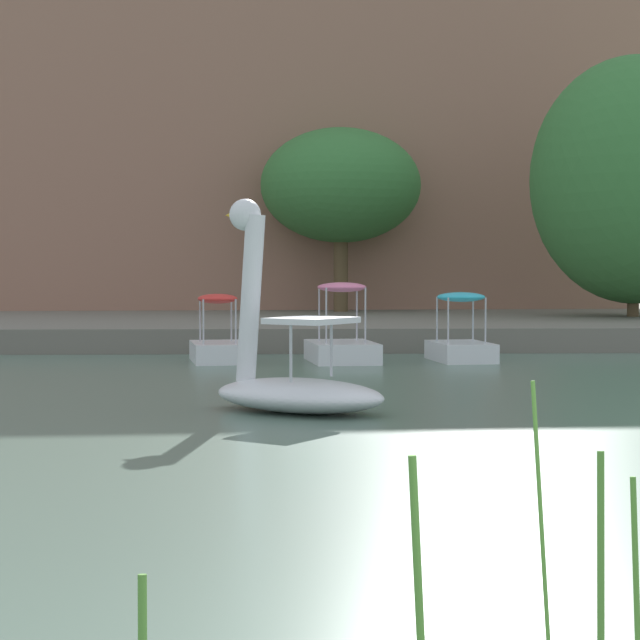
{
  "coord_description": "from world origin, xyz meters",
  "views": [
    {
      "loc": [
        -1.62,
        -4.42,
        1.94
      ],
      "look_at": [
        -0.85,
        14.61,
        1.08
      ],
      "focal_mm": 65.56,
      "sensor_mm": 36.0,
      "label": 1
    }
  ],
  "objects_px": {
    "swan_boat": "(292,374)",
    "pedal_boat_red": "(218,343)",
    "pedal_boat_pink": "(342,340)",
    "pedal_boat_cyan": "(461,340)",
    "tree_willow_near_path": "(634,180)",
    "tree_sapling_by_fence": "(341,186)"
  },
  "relations": [
    {
      "from": "pedal_boat_pink",
      "to": "swan_boat",
      "type": "bearing_deg",
      "value": -98.01
    },
    {
      "from": "swan_boat",
      "to": "pedal_boat_pink",
      "type": "bearing_deg",
      "value": 81.99
    },
    {
      "from": "pedal_boat_pink",
      "to": "tree_willow_near_path",
      "type": "height_order",
      "value": "tree_willow_near_path"
    },
    {
      "from": "swan_boat",
      "to": "pedal_boat_red",
      "type": "xyz_separation_m",
      "value": [
        -1.39,
        8.29,
        -0.11
      ]
    },
    {
      "from": "pedal_boat_cyan",
      "to": "swan_boat",
      "type": "bearing_deg",
      "value": -113.55
    },
    {
      "from": "pedal_boat_cyan",
      "to": "pedal_boat_pink",
      "type": "height_order",
      "value": "pedal_boat_pink"
    },
    {
      "from": "pedal_boat_pink",
      "to": "pedal_boat_red",
      "type": "distance_m",
      "value": 2.54
    },
    {
      "from": "pedal_boat_cyan",
      "to": "tree_willow_near_path",
      "type": "distance_m",
      "value": 11.12
    },
    {
      "from": "pedal_boat_pink",
      "to": "tree_willow_near_path",
      "type": "xyz_separation_m",
      "value": [
        8.68,
        8.48,
        3.93
      ]
    },
    {
      "from": "pedal_boat_cyan",
      "to": "tree_sapling_by_fence",
      "type": "relative_size",
      "value": 0.28
    },
    {
      "from": "swan_boat",
      "to": "pedal_boat_red",
      "type": "relative_size",
      "value": 1.43
    },
    {
      "from": "tree_sapling_by_fence",
      "to": "pedal_boat_cyan",
      "type": "bearing_deg",
      "value": -81.87
    },
    {
      "from": "swan_boat",
      "to": "pedal_boat_cyan",
      "type": "bearing_deg",
      "value": 66.45
    },
    {
      "from": "pedal_boat_red",
      "to": "swan_boat",
      "type": "bearing_deg",
      "value": -80.47
    },
    {
      "from": "swan_boat",
      "to": "tree_willow_near_path",
      "type": "height_order",
      "value": "tree_willow_near_path"
    },
    {
      "from": "pedal_boat_cyan",
      "to": "tree_willow_near_path",
      "type": "xyz_separation_m",
      "value": [
        6.21,
        8.35,
        3.93
      ]
    },
    {
      "from": "tree_willow_near_path",
      "to": "pedal_boat_cyan",
      "type": "bearing_deg",
      "value": -126.63
    },
    {
      "from": "swan_boat",
      "to": "pedal_boat_red",
      "type": "bearing_deg",
      "value": 99.53
    },
    {
      "from": "tree_sapling_by_fence",
      "to": "pedal_boat_red",
      "type": "bearing_deg",
      "value": -104.67
    },
    {
      "from": "pedal_boat_red",
      "to": "tree_willow_near_path",
      "type": "bearing_deg",
      "value": 36.74
    },
    {
      "from": "tree_willow_near_path",
      "to": "tree_sapling_by_fence",
      "type": "height_order",
      "value": "tree_willow_near_path"
    },
    {
      "from": "pedal_boat_cyan",
      "to": "tree_willow_near_path",
      "type": "bearing_deg",
      "value": 53.37
    }
  ]
}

